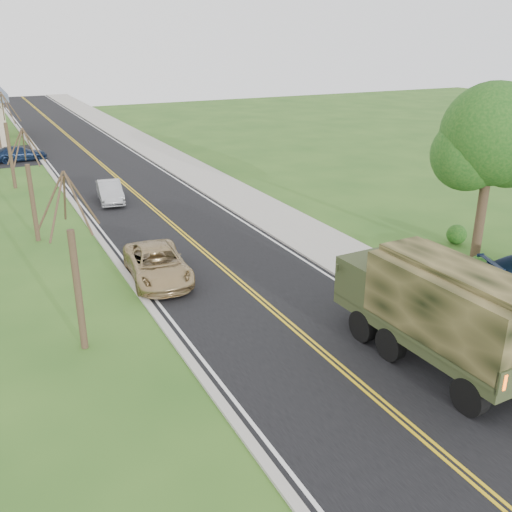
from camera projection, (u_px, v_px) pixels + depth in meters
ground at (459, 469)px, 13.89m from camera, size 160.00×160.00×0.00m
road at (99, 162)px, 47.17m from camera, size 8.00×120.00×0.01m
curb_right at (147, 157)px, 48.89m from camera, size 0.30×120.00×0.12m
sidewalk_right at (167, 155)px, 49.63m from camera, size 3.20×120.00×0.10m
curb_left at (46, 166)px, 45.42m from camera, size 0.30×120.00×0.10m
leafy_tree at (492, 142)px, 24.83m from camera, size 4.83×4.50×8.10m
bare_tree_a at (76, 276)px, 18.32m from camera, size 1.93×2.26×6.08m
bare_tree_b at (31, 194)px, 28.36m from camera, size 1.83×2.14×5.73m
bare_tree_c at (9, 148)px, 38.24m from camera, size 2.04×2.39×6.42m
military_truck at (439, 306)px, 17.64m from camera, size 2.72×7.25×3.57m
suv_champagne at (158, 264)px, 24.40m from camera, size 2.84×5.27×1.41m
sedan_silver at (110, 192)px, 35.78m from camera, size 1.85×4.11×1.31m
lot_car_navy at (19, 154)px, 47.42m from camera, size 4.37×1.99×1.24m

